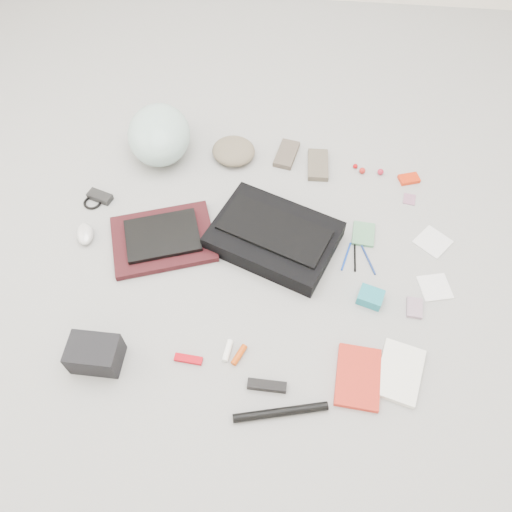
# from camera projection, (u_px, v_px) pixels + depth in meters

# --- Properties ---
(ground_plane) EXTENTS (4.00, 4.00, 0.00)m
(ground_plane) POSITION_uv_depth(u_px,v_px,m) (256.00, 263.00, 2.00)
(ground_plane) COLOR gray
(messenger_bag) EXTENTS (0.58, 0.50, 0.08)m
(messenger_bag) POSITION_uv_depth(u_px,v_px,m) (274.00, 237.00, 2.02)
(messenger_bag) COLOR black
(messenger_bag) RESTS_ON ground_plane
(bag_flap) EXTENTS (0.47, 0.34, 0.01)m
(bag_flap) POSITION_uv_depth(u_px,v_px,m) (274.00, 230.00, 1.99)
(bag_flap) COLOR black
(bag_flap) RESTS_ON messenger_bag
(laptop_sleeve) EXTENTS (0.49, 0.43, 0.03)m
(laptop_sleeve) POSITION_uv_depth(u_px,v_px,m) (163.00, 239.00, 2.05)
(laptop_sleeve) COLOR #350F13
(laptop_sleeve) RESTS_ON ground_plane
(laptop) EXTENTS (0.35, 0.30, 0.02)m
(laptop) POSITION_uv_depth(u_px,v_px,m) (162.00, 236.00, 2.03)
(laptop) COLOR black
(laptop) RESTS_ON laptop_sleeve
(bike_helmet) EXTENTS (0.35, 0.41, 0.21)m
(bike_helmet) POSITION_uv_depth(u_px,v_px,m) (159.00, 135.00, 2.27)
(bike_helmet) COLOR #A4CAC1
(bike_helmet) RESTS_ON ground_plane
(beanie) EXTENTS (0.26, 0.26, 0.07)m
(beanie) POSITION_uv_depth(u_px,v_px,m) (234.00, 151.00, 2.31)
(beanie) COLOR #6D604C
(beanie) RESTS_ON ground_plane
(mitten_left) EXTENTS (0.12, 0.18, 0.03)m
(mitten_left) POSITION_uv_depth(u_px,v_px,m) (287.00, 154.00, 2.33)
(mitten_left) COLOR brown
(mitten_left) RESTS_ON ground_plane
(mitten_right) EXTENTS (0.10, 0.19, 0.03)m
(mitten_right) POSITION_uv_depth(u_px,v_px,m) (318.00, 165.00, 2.29)
(mitten_right) COLOR brown
(mitten_right) RESTS_ON ground_plane
(power_brick) EXTENTS (0.12, 0.08, 0.03)m
(power_brick) POSITION_uv_depth(u_px,v_px,m) (100.00, 197.00, 2.18)
(power_brick) COLOR black
(power_brick) RESTS_ON ground_plane
(cable_coil) EXTENTS (0.08, 0.08, 0.01)m
(cable_coil) POSITION_uv_depth(u_px,v_px,m) (93.00, 202.00, 2.17)
(cable_coil) COLOR black
(cable_coil) RESTS_ON ground_plane
(mouse) EXTENTS (0.10, 0.13, 0.04)m
(mouse) POSITION_uv_depth(u_px,v_px,m) (85.00, 234.00, 2.06)
(mouse) COLOR silver
(mouse) RESTS_ON ground_plane
(camera_bag) EXTENTS (0.17, 0.12, 0.11)m
(camera_bag) POSITION_uv_depth(u_px,v_px,m) (95.00, 354.00, 1.72)
(camera_bag) COLOR black
(camera_bag) RESTS_ON ground_plane
(multitool) EXTENTS (0.10, 0.03, 0.02)m
(multitool) POSITION_uv_depth(u_px,v_px,m) (188.00, 359.00, 1.76)
(multitool) COLOR #A4000A
(multitool) RESTS_ON ground_plane
(toiletry_tube_white) EXTENTS (0.03, 0.08, 0.02)m
(toiletry_tube_white) POSITION_uv_depth(u_px,v_px,m) (228.00, 351.00, 1.78)
(toiletry_tube_white) COLOR white
(toiletry_tube_white) RESTS_ON ground_plane
(toiletry_tube_orange) EXTENTS (0.05, 0.08, 0.02)m
(toiletry_tube_orange) POSITION_uv_depth(u_px,v_px,m) (239.00, 355.00, 1.77)
(toiletry_tube_orange) COLOR #C3430A
(toiletry_tube_orange) RESTS_ON ground_plane
(u_lock) EXTENTS (0.13, 0.04, 0.03)m
(u_lock) POSITION_uv_depth(u_px,v_px,m) (267.00, 386.00, 1.70)
(u_lock) COLOR black
(u_lock) RESTS_ON ground_plane
(bike_pump) EXTENTS (0.32, 0.10, 0.03)m
(bike_pump) POSITION_uv_depth(u_px,v_px,m) (281.00, 412.00, 1.65)
(bike_pump) COLOR black
(bike_pump) RESTS_ON ground_plane
(book_red) EXTENTS (0.16, 0.23, 0.02)m
(book_red) POSITION_uv_depth(u_px,v_px,m) (358.00, 377.00, 1.72)
(book_red) COLOR red
(book_red) RESTS_ON ground_plane
(book_white) EXTENTS (0.19, 0.24, 0.02)m
(book_white) POSITION_uv_depth(u_px,v_px,m) (400.00, 372.00, 1.73)
(book_white) COLOR silver
(book_white) RESTS_ON ground_plane
(notepad) EXTENTS (0.10, 0.13, 0.01)m
(notepad) POSITION_uv_depth(u_px,v_px,m) (363.00, 234.00, 2.07)
(notepad) COLOR #4C835B
(notepad) RESTS_ON ground_plane
(pen_blue) EXTENTS (0.04, 0.14, 0.01)m
(pen_blue) POSITION_uv_depth(u_px,v_px,m) (346.00, 256.00, 2.01)
(pen_blue) COLOR #1037A2
(pen_blue) RESTS_ON ground_plane
(pen_black) EXTENTS (0.01, 0.14, 0.01)m
(pen_black) POSITION_uv_depth(u_px,v_px,m) (355.00, 257.00, 2.01)
(pen_black) COLOR black
(pen_black) RESTS_ON ground_plane
(pen_navy) EXTENTS (0.06, 0.15, 0.01)m
(pen_navy) POSITION_uv_depth(u_px,v_px,m) (368.00, 259.00, 2.01)
(pen_navy) COLOR navy
(pen_navy) RESTS_ON ground_plane
(accordion_wallet) EXTENTS (0.11, 0.10, 0.05)m
(accordion_wallet) POSITION_uv_depth(u_px,v_px,m) (370.00, 297.00, 1.89)
(accordion_wallet) COLOR teal
(accordion_wallet) RESTS_ON ground_plane
(card_deck) EXTENTS (0.06, 0.09, 0.02)m
(card_deck) POSITION_uv_depth(u_px,v_px,m) (414.00, 308.00, 1.88)
(card_deck) COLOR #A08196
(card_deck) RESTS_ON ground_plane
(napkin_top) EXTENTS (0.17, 0.17, 0.01)m
(napkin_top) POSITION_uv_depth(u_px,v_px,m) (433.00, 242.00, 2.06)
(napkin_top) COLOR silver
(napkin_top) RESTS_ON ground_plane
(napkin_bottom) EXTENTS (0.14, 0.14, 0.01)m
(napkin_bottom) POSITION_uv_depth(u_px,v_px,m) (435.00, 287.00, 1.93)
(napkin_bottom) COLOR silver
(napkin_bottom) RESTS_ON ground_plane
(lollipop_a) EXTENTS (0.03, 0.03, 0.02)m
(lollipop_a) POSITION_uv_depth(u_px,v_px,m) (355.00, 166.00, 2.29)
(lollipop_a) COLOR #A20408
(lollipop_a) RESTS_ON ground_plane
(lollipop_b) EXTENTS (0.03, 0.03, 0.03)m
(lollipop_b) POSITION_uv_depth(u_px,v_px,m) (362.00, 171.00, 2.27)
(lollipop_b) COLOR #AB1D17
(lollipop_b) RESTS_ON ground_plane
(lollipop_c) EXTENTS (0.04, 0.04, 0.03)m
(lollipop_c) POSITION_uv_depth(u_px,v_px,m) (381.00, 172.00, 2.26)
(lollipop_c) COLOR #A2182D
(lollipop_c) RESTS_ON ground_plane
(altoids_tin) EXTENTS (0.10, 0.08, 0.02)m
(altoids_tin) POSITION_uv_depth(u_px,v_px,m) (409.00, 179.00, 2.25)
(altoids_tin) COLOR red
(altoids_tin) RESTS_ON ground_plane
(stamp_sheet) EXTENTS (0.06, 0.07, 0.00)m
(stamp_sheet) POSITION_uv_depth(u_px,v_px,m) (409.00, 199.00, 2.19)
(stamp_sheet) COLOR #9F6583
(stamp_sheet) RESTS_ON ground_plane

